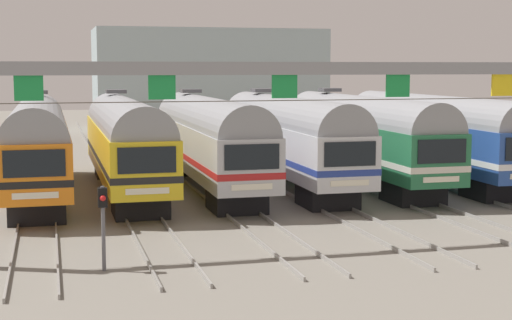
{
  "coord_description": "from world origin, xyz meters",
  "views": [
    {
      "loc": [
        -9.93,
        -39.33,
        6.28
      ],
      "look_at": [
        -0.58,
        -3.84,
        1.93
      ],
      "focal_mm": 54.93,
      "sensor_mm": 36.0,
      "label": 1
    }
  ],
  "objects_px": {
    "catenary_gantry": "(342,94)",
    "yard_signal_mast": "(103,212)",
    "commuter_train_stainless": "(208,138)",
    "commuter_train_green": "(361,134)",
    "commuter_train_yellow": "(125,140)",
    "commuter_train_orange": "(38,142)",
    "commuter_train_silver": "(287,136)",
    "commuter_train_blue": "(433,133)"
  },
  "relations": [
    {
      "from": "commuter_train_blue",
      "to": "commuter_train_silver",
      "type": "bearing_deg",
      "value": 179.97
    },
    {
      "from": "commuter_train_silver",
      "to": "commuter_train_blue",
      "type": "relative_size",
      "value": 1.0
    },
    {
      "from": "catenary_gantry",
      "to": "commuter_train_yellow",
      "type": "bearing_deg",
      "value": 115.15
    },
    {
      "from": "commuter_train_yellow",
      "to": "commuter_train_stainless",
      "type": "bearing_deg",
      "value": 0.0
    },
    {
      "from": "commuter_train_stainless",
      "to": "commuter_train_orange",
      "type": "bearing_deg",
      "value": 180.0
    },
    {
      "from": "commuter_train_silver",
      "to": "yard_signal_mast",
      "type": "xyz_separation_m",
      "value": [
        -10.56,
        -15.2,
        -0.82
      ]
    },
    {
      "from": "commuter_train_orange",
      "to": "commuter_train_green",
      "type": "bearing_deg",
      "value": 0.0
    },
    {
      "from": "commuter_train_orange",
      "to": "catenary_gantry",
      "type": "relative_size",
      "value": 0.68
    },
    {
      "from": "commuter_train_stainless",
      "to": "commuter_train_silver",
      "type": "bearing_deg",
      "value": 0.0
    },
    {
      "from": "commuter_train_yellow",
      "to": "commuter_train_stainless",
      "type": "height_order",
      "value": "same"
    },
    {
      "from": "commuter_train_yellow",
      "to": "commuter_train_green",
      "type": "bearing_deg",
      "value": 0.0
    },
    {
      "from": "commuter_train_blue",
      "to": "catenary_gantry",
      "type": "distance_m",
      "value": 17.35
    },
    {
      "from": "commuter_train_silver",
      "to": "yard_signal_mast",
      "type": "distance_m",
      "value": 18.53
    },
    {
      "from": "catenary_gantry",
      "to": "yard_signal_mast",
      "type": "distance_m",
      "value": 9.3
    },
    {
      "from": "commuter_train_orange",
      "to": "commuter_train_stainless",
      "type": "height_order",
      "value": "same"
    },
    {
      "from": "commuter_train_orange",
      "to": "catenary_gantry",
      "type": "bearing_deg",
      "value": -51.96
    },
    {
      "from": "yard_signal_mast",
      "to": "commuter_train_orange",
      "type": "bearing_deg",
      "value": 97.91
    },
    {
      "from": "commuter_train_silver",
      "to": "commuter_train_blue",
      "type": "height_order",
      "value": "commuter_train_silver"
    },
    {
      "from": "commuter_train_orange",
      "to": "catenary_gantry",
      "type": "height_order",
      "value": "catenary_gantry"
    },
    {
      "from": "commuter_train_stainless",
      "to": "commuter_train_green",
      "type": "distance_m",
      "value": 8.45
    },
    {
      "from": "commuter_train_green",
      "to": "catenary_gantry",
      "type": "xyz_separation_m",
      "value": [
        -6.34,
        -13.5,
        2.68
      ]
    },
    {
      "from": "commuter_train_orange",
      "to": "commuter_train_blue",
      "type": "relative_size",
      "value": 1.0
    },
    {
      "from": "commuter_train_orange",
      "to": "yard_signal_mast",
      "type": "distance_m",
      "value": 15.37
    },
    {
      "from": "commuter_train_orange",
      "to": "commuter_train_blue",
      "type": "xyz_separation_m",
      "value": [
        21.13,
        -0.0,
        -0.0
      ]
    },
    {
      "from": "commuter_train_yellow",
      "to": "commuter_train_green",
      "type": "height_order",
      "value": "same"
    },
    {
      "from": "yard_signal_mast",
      "to": "commuter_train_yellow",
      "type": "bearing_deg",
      "value": 82.09
    },
    {
      "from": "commuter_train_stainless",
      "to": "catenary_gantry",
      "type": "xyz_separation_m",
      "value": [
        2.11,
        -13.5,
        2.68
      ]
    },
    {
      "from": "commuter_train_silver",
      "to": "commuter_train_green",
      "type": "distance_m",
      "value": 4.23
    },
    {
      "from": "commuter_train_silver",
      "to": "commuter_train_stainless",
      "type": "bearing_deg",
      "value": 180.0
    },
    {
      "from": "commuter_train_orange",
      "to": "commuter_train_green",
      "type": "distance_m",
      "value": 16.9
    },
    {
      "from": "commuter_train_stainless",
      "to": "commuter_train_blue",
      "type": "bearing_deg",
      "value": -0.02
    },
    {
      "from": "commuter_train_stainless",
      "to": "yard_signal_mast",
      "type": "height_order",
      "value": "commuter_train_stainless"
    },
    {
      "from": "commuter_train_silver",
      "to": "commuter_train_blue",
      "type": "xyz_separation_m",
      "value": [
        8.45,
        -0.0,
        -0.0
      ]
    },
    {
      "from": "commuter_train_orange",
      "to": "commuter_train_stainless",
      "type": "distance_m",
      "value": 8.45
    },
    {
      "from": "commuter_train_green",
      "to": "catenary_gantry",
      "type": "bearing_deg",
      "value": -115.15
    },
    {
      "from": "catenary_gantry",
      "to": "yard_signal_mast",
      "type": "relative_size",
      "value": 9.91
    },
    {
      "from": "commuter_train_orange",
      "to": "commuter_train_yellow",
      "type": "height_order",
      "value": "same"
    },
    {
      "from": "commuter_train_orange",
      "to": "commuter_train_green",
      "type": "height_order",
      "value": "same"
    },
    {
      "from": "commuter_train_yellow",
      "to": "yard_signal_mast",
      "type": "xyz_separation_m",
      "value": [
        -2.11,
        -15.2,
        -0.82
      ]
    },
    {
      "from": "commuter_train_orange",
      "to": "commuter_train_blue",
      "type": "height_order",
      "value": "commuter_train_orange"
    },
    {
      "from": "commuter_train_stainless",
      "to": "commuter_train_blue",
      "type": "xyz_separation_m",
      "value": [
        12.68,
        -0.0,
        -0.0
      ]
    },
    {
      "from": "commuter_train_green",
      "to": "commuter_train_silver",
      "type": "bearing_deg",
      "value": 180.0
    }
  ]
}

